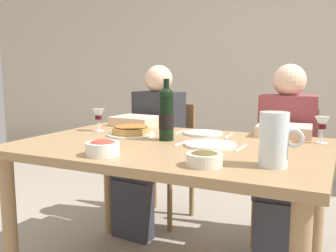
% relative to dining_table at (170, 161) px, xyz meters
% --- Properties ---
extents(back_wall, '(8.00, 0.10, 2.80)m').
position_rel_dining_table_xyz_m(back_wall, '(0.00, 2.46, 0.73)').
color(back_wall, beige).
rests_on(back_wall, ground).
extents(dining_table, '(1.50, 1.00, 0.76)m').
position_rel_dining_table_xyz_m(dining_table, '(0.00, 0.00, 0.00)').
color(dining_table, '#9E7A51').
rests_on(dining_table, ground).
extents(wine_bottle, '(0.08, 0.08, 0.32)m').
position_rel_dining_table_xyz_m(wine_bottle, '(-0.06, 0.07, 0.23)').
color(wine_bottle, black).
rests_on(wine_bottle, dining_table).
extents(water_pitcher, '(0.16, 0.11, 0.20)m').
position_rel_dining_table_xyz_m(water_pitcher, '(0.54, -0.25, 0.18)').
color(water_pitcher, silver).
rests_on(water_pitcher, dining_table).
extents(baked_tart, '(0.27, 0.27, 0.06)m').
position_rel_dining_table_xyz_m(baked_tart, '(-0.30, 0.11, 0.12)').
color(baked_tart, white).
rests_on(baked_tart, dining_table).
extents(salad_bowl, '(0.15, 0.15, 0.07)m').
position_rel_dining_table_xyz_m(salad_bowl, '(-0.14, -0.37, 0.13)').
color(salad_bowl, white).
rests_on(salad_bowl, dining_table).
extents(olive_bowl, '(0.14, 0.14, 0.06)m').
position_rel_dining_table_xyz_m(olive_bowl, '(0.31, -0.35, 0.12)').
color(olive_bowl, silver).
rests_on(olive_bowl, dining_table).
extents(wine_glass_left_diner, '(0.07, 0.07, 0.13)m').
position_rel_dining_table_xyz_m(wine_glass_left_diner, '(0.67, 0.33, 0.19)').
color(wine_glass_left_diner, silver).
rests_on(wine_glass_left_diner, dining_table).
extents(wine_glass_right_diner, '(0.07, 0.07, 0.13)m').
position_rel_dining_table_xyz_m(wine_glass_right_diner, '(-0.55, 0.16, 0.19)').
color(wine_glass_right_diner, silver).
rests_on(wine_glass_right_diner, dining_table).
extents(dinner_plate_left_setting, '(0.25, 0.25, 0.01)m').
position_rel_dining_table_xyz_m(dinner_plate_left_setting, '(0.20, 0.03, 0.10)').
color(dinner_plate_left_setting, white).
rests_on(dinner_plate_left_setting, dining_table).
extents(dinner_plate_right_setting, '(0.22, 0.22, 0.01)m').
position_rel_dining_table_xyz_m(dinner_plate_right_setting, '(0.05, 0.33, 0.10)').
color(dinner_plate_right_setting, silver).
rests_on(dinner_plate_right_setting, dining_table).
extents(fork_left_setting, '(0.03, 0.16, 0.00)m').
position_rel_dining_table_xyz_m(fork_left_setting, '(0.05, 0.03, 0.09)').
color(fork_left_setting, silver).
rests_on(fork_left_setting, dining_table).
extents(knife_left_setting, '(0.01, 0.18, 0.00)m').
position_rel_dining_table_xyz_m(knife_left_setting, '(0.35, 0.03, 0.09)').
color(knife_left_setting, silver).
rests_on(knife_left_setting, dining_table).
extents(knife_right_setting, '(0.02, 0.18, 0.00)m').
position_rel_dining_table_xyz_m(knife_right_setting, '(0.20, 0.33, 0.09)').
color(knife_right_setting, silver).
rests_on(knife_right_setting, dining_table).
extents(spoon_right_setting, '(0.02, 0.16, 0.00)m').
position_rel_dining_table_xyz_m(spoon_right_setting, '(-0.10, 0.33, 0.09)').
color(spoon_right_setting, silver).
rests_on(spoon_right_setting, dining_table).
extents(chair_left, '(0.43, 0.43, 0.87)m').
position_rel_dining_table_xyz_m(chair_left, '(-0.44, 0.87, -0.17)').
color(chair_left, olive).
rests_on(chair_left, ground).
extents(diner_left, '(0.36, 0.52, 1.16)m').
position_rel_dining_table_xyz_m(diner_left, '(-0.46, 0.63, -0.05)').
color(diner_left, '#2D2D33').
rests_on(diner_left, ground).
extents(chair_right, '(0.43, 0.43, 0.87)m').
position_rel_dining_table_xyz_m(chair_right, '(0.44, 0.87, -0.17)').
color(chair_right, olive).
rests_on(chair_right, ground).
extents(diner_right, '(0.36, 0.52, 1.16)m').
position_rel_dining_table_xyz_m(diner_right, '(0.46, 0.63, -0.05)').
color(diner_right, '#8E3D42').
rests_on(diner_right, ground).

